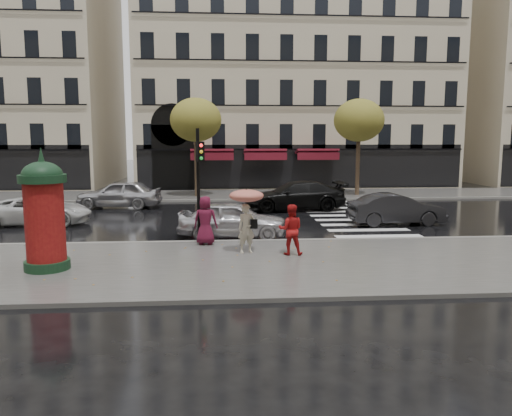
{
  "coord_description": "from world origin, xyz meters",
  "views": [
    {
      "loc": [
        -0.51,
        -15.64,
        3.97
      ],
      "look_at": [
        0.77,
        1.5,
        1.57
      ],
      "focal_mm": 35.0,
      "sensor_mm": 36.0,
      "label": 1
    }
  ],
  "objects": [
    {
      "name": "morris_column",
      "position": [
        -5.62,
        -0.78,
        1.85
      ],
      "size": [
        1.34,
        1.34,
        3.61
      ],
      "color": "black",
      "rests_on": "near_sidewalk"
    },
    {
      "name": "far_sidewalk",
      "position": [
        0.0,
        19.0,
        0.06
      ],
      "size": [
        90.0,
        6.0,
        0.12
      ],
      "primitive_type": "cube",
      "color": "#474744",
      "rests_on": "ground"
    },
    {
      "name": "car_black",
      "position": [
        3.7,
        11.67,
        0.81
      ],
      "size": [
        5.74,
        2.68,
        1.62
      ],
      "primitive_type": "imported",
      "rotation": [
        0.0,
        0.0,
        -1.5
      ],
      "color": "black",
      "rests_on": "ground"
    },
    {
      "name": "traffic_light",
      "position": [
        -1.24,
        2.72,
        2.68
      ],
      "size": [
        0.32,
        0.42,
        4.22
      ],
      "color": "black",
      "rests_on": "near_sidewalk"
    },
    {
      "name": "zebra_crossing",
      "position": [
        6.0,
        9.6,
        0.01
      ],
      "size": [
        3.6,
        11.75,
        0.01
      ],
      "primitive_type": "cube",
      "color": "silver",
      "rests_on": "ground"
    },
    {
      "name": "car_far_silver",
      "position": [
        -6.24,
        13.36,
        0.81
      ],
      "size": [
        4.9,
        2.32,
        1.62
      ],
      "primitive_type": "imported",
      "rotation": [
        0.0,
        0.0,
        -1.66
      ],
      "color": "#AEADB2",
      "rests_on": "ground"
    },
    {
      "name": "tree_far_right",
      "position": [
        9.0,
        18.0,
        5.17
      ],
      "size": [
        3.4,
        3.4,
        6.64
      ],
      "color": "#38281C",
      "rests_on": "ground"
    },
    {
      "name": "car_darkgrey",
      "position": [
        7.68,
        6.7,
        0.72
      ],
      "size": [
        4.45,
        1.72,
        1.45
      ],
      "primitive_type": "imported",
      "rotation": [
        0.0,
        0.0,
        1.62
      ],
      "color": "black",
      "rests_on": "ground"
    },
    {
      "name": "near_sidewalk",
      "position": [
        0.0,
        -0.5,
        0.06
      ],
      "size": [
        90.0,
        7.0,
        0.12
      ],
      "primitive_type": "cube",
      "color": "#474744",
      "rests_on": "ground"
    },
    {
      "name": "ground",
      "position": [
        0.0,
        0.0,
        0.0
      ],
      "size": [
        160.0,
        160.0,
        0.0
      ],
      "primitive_type": "plane",
      "color": "black",
      "rests_on": "ground"
    },
    {
      "name": "near_kerb",
      "position": [
        0.0,
        3.0,
        0.07
      ],
      "size": [
        90.0,
        0.25,
        0.14
      ],
      "primitive_type": "cube",
      "color": "slate",
      "rests_on": "ground"
    },
    {
      "name": "car_white",
      "position": [
        -8.91,
        7.91,
        0.66
      ],
      "size": [
        4.81,
        2.29,
        1.32
      ],
      "primitive_type": "imported",
      "rotation": [
        0.0,
        0.0,
        1.59
      ],
      "color": "silver",
      "rests_on": "ground"
    },
    {
      "name": "car_silver",
      "position": [
        0.03,
        4.2,
        0.74
      ],
      "size": [
        4.54,
        2.25,
        1.49
      ],
      "primitive_type": "imported",
      "rotation": [
        0.0,
        0.0,
        1.46
      ],
      "color": "silver",
      "rests_on": "ground"
    },
    {
      "name": "man_burgundy",
      "position": [
        -1.02,
        2.4,
        1.01
      ],
      "size": [
        0.94,
        0.68,
        1.78
      ],
      "primitive_type": "imported",
      "rotation": [
        0.0,
        0.0,
        3.0
      ],
      "color": "#541026",
      "rests_on": "near_sidewalk"
    },
    {
      "name": "woman_umbrella",
      "position": [
        0.4,
        0.93,
        1.59
      ],
      "size": [
        1.16,
        1.16,
        2.23
      ],
      "color": "#BDB39B",
      "rests_on": "near_sidewalk"
    },
    {
      "name": "woman_red",
      "position": [
        1.85,
        0.56,
        0.97
      ],
      "size": [
        0.91,
        0.76,
        1.7
      ],
      "primitive_type": "imported",
      "rotation": [
        0.0,
        0.0,
        3.0
      ],
      "color": "#A91415",
      "rests_on": "near_sidewalk"
    },
    {
      "name": "tree_far_left",
      "position": [
        -2.0,
        18.0,
        5.17
      ],
      "size": [
        3.4,
        3.4,
        6.64
      ],
      "color": "#38281C",
      "rests_on": "ground"
    },
    {
      "name": "bldg_far_corner",
      "position": [
        6.0,
        30.0,
        11.31
      ],
      "size": [
        26.0,
        14.0,
        22.9
      ],
      "color": "#B7A88C",
      "rests_on": "ground"
    },
    {
      "name": "far_kerb",
      "position": [
        0.0,
        16.0,
        0.07
      ],
      "size": [
        90.0,
        0.25,
        0.14
      ],
      "primitive_type": "cube",
      "color": "slate",
      "rests_on": "ground"
    }
  ]
}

